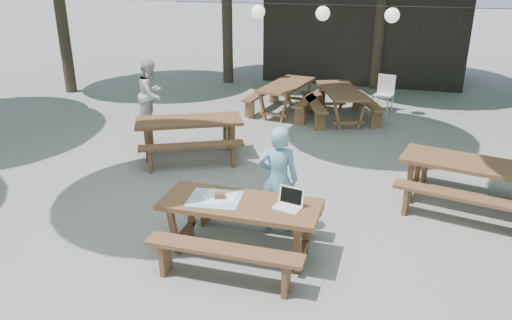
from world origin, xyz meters
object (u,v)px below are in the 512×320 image
at_px(second_person, 151,94).
at_px(main_picnic_table, 241,228).
at_px(plastic_chair, 383,101).
at_px(woman, 278,180).
at_px(picnic_table_nw, 190,137).

bearing_deg(second_person, main_picnic_table, -140.03).
xyz_separation_m(main_picnic_table, plastic_chair, (1.40, 7.40, -0.13)).
xyz_separation_m(main_picnic_table, woman, (0.29, 0.77, 0.38)).
height_order(picnic_table_nw, second_person, second_person).
distance_m(main_picnic_table, picnic_table_nw, 3.68).
height_order(main_picnic_table, woman, woman).
bearing_deg(picnic_table_nw, second_person, 110.03).
relative_size(main_picnic_table, second_person, 1.30).
distance_m(woman, plastic_chair, 6.74).
xyz_separation_m(main_picnic_table, second_person, (-3.59, 4.58, 0.38)).
distance_m(main_picnic_table, second_person, 5.83).
bearing_deg(main_picnic_table, woman, 69.19).
bearing_deg(second_person, plastic_chair, -58.63).
height_order(main_picnic_table, picnic_table_nw, same).
xyz_separation_m(main_picnic_table, picnic_table_nw, (-2.03, 3.08, 0.00)).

